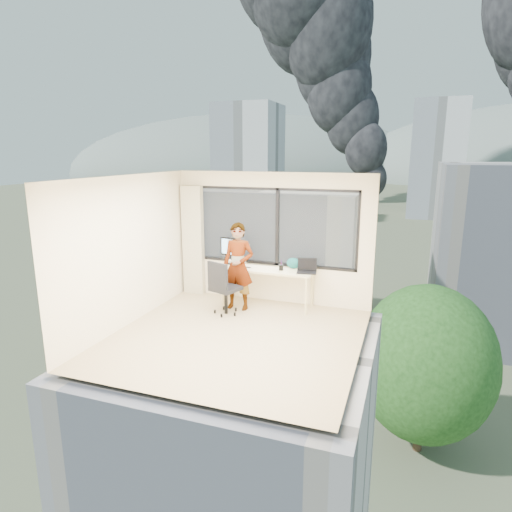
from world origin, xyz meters
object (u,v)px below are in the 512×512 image
at_px(chair, 226,287).
at_px(laptop, 307,267).
at_px(monitor, 232,251).
at_px(handbag, 293,263).
at_px(desk, 267,287).
at_px(person, 238,266).
at_px(game_console, 238,261).

bearing_deg(chair, laptop, 44.41).
bearing_deg(monitor, handbag, 14.86).
bearing_deg(desk, person, -141.74).
relative_size(desk, laptop, 4.65).
height_order(person, handbag, person).
xyz_separation_m(game_console, laptop, (1.51, -0.27, 0.08)).
height_order(chair, laptop, chair).
xyz_separation_m(person, monitor, (-0.33, 0.50, 0.18)).
xyz_separation_m(laptop, handbag, (-0.32, 0.22, -0.01)).
height_order(desk, handbag, handbag).
height_order(chair, person, person).
distance_m(desk, game_console, 0.85).
relative_size(desk, person, 1.07).
relative_size(desk, game_console, 5.83).
distance_m(monitor, game_console, 0.26).
distance_m(desk, laptop, 0.94).
bearing_deg(laptop, handbag, 135.34).
bearing_deg(monitor, laptop, 6.58).
bearing_deg(monitor, desk, 3.47).
bearing_deg(monitor, chair, -62.49).
bearing_deg(person, monitor, 123.11).
bearing_deg(handbag, laptop, -27.42).
height_order(chair, handbag, chair).
relative_size(game_console, handbag, 1.13).
xyz_separation_m(desk, laptop, (0.80, -0.05, 0.49)).
height_order(monitor, handbag, monitor).
relative_size(desk, handbag, 6.57).
bearing_deg(chair, desk, 69.47).
relative_size(monitor, handbag, 1.97).
xyz_separation_m(chair, monitor, (-0.22, 0.85, 0.49)).
distance_m(monitor, handbag, 1.29).
height_order(desk, person, person).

